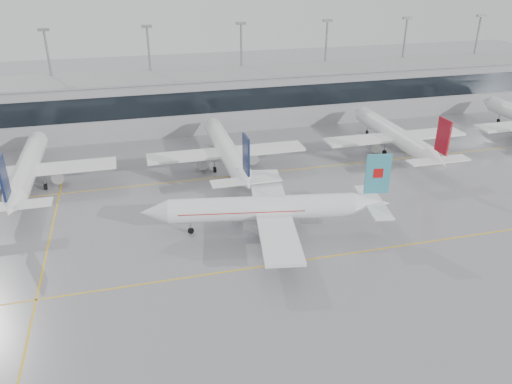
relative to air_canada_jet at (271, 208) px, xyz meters
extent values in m
plane|color=gray|center=(-1.42, -8.92, -3.65)|extent=(320.00, 320.00, 0.00)
cube|color=yellow|center=(-1.42, -8.92, -3.64)|extent=(120.00, 0.25, 0.01)
cube|color=yellow|center=(-1.42, 21.08, -3.64)|extent=(120.00, 0.25, 0.01)
cube|color=yellow|center=(-31.42, 6.08, -3.64)|extent=(0.25, 60.00, 0.01)
cube|color=#949498|center=(-1.42, 53.08, 2.35)|extent=(180.00, 15.00, 12.00)
cube|color=black|center=(-1.42, 45.53, 3.85)|extent=(180.00, 0.20, 5.00)
cube|color=gray|center=(-1.42, 53.08, 8.55)|extent=(182.00, 16.00, 0.40)
cylinder|color=gray|center=(-34.42, 59.08, 7.35)|extent=(0.50, 0.50, 22.00)
cube|color=gray|center=(-34.42, 59.08, 18.65)|extent=(2.40, 1.00, 0.60)
cylinder|color=gray|center=(-12.42, 59.08, 7.35)|extent=(0.50, 0.50, 22.00)
cube|color=gray|center=(-12.42, 59.08, 18.65)|extent=(2.40, 1.00, 0.60)
cylinder|color=gray|center=(9.58, 59.08, 7.35)|extent=(0.50, 0.50, 22.00)
cube|color=gray|center=(9.58, 59.08, 18.65)|extent=(2.40, 1.00, 0.60)
cylinder|color=gray|center=(31.58, 59.08, 7.35)|extent=(0.50, 0.50, 22.00)
cube|color=gray|center=(31.58, 59.08, 18.65)|extent=(2.40, 1.00, 0.60)
cylinder|color=gray|center=(53.58, 59.08, 7.35)|extent=(0.50, 0.50, 22.00)
cube|color=gray|center=(53.58, 59.08, 18.65)|extent=(2.40, 1.00, 0.60)
cylinder|color=gray|center=(75.58, 59.08, 7.35)|extent=(0.50, 0.50, 22.00)
cube|color=gray|center=(75.58, 59.08, 18.65)|extent=(2.40, 1.00, 0.60)
cylinder|color=white|center=(-1.26, 0.22, 0.08)|extent=(27.07, 8.11, 3.52)
cone|color=white|center=(-16.46, 2.89, 0.08)|extent=(4.55, 4.16, 3.52)
cone|color=white|center=(14.72, -2.58, 0.08)|extent=(6.12, 4.44, 3.52)
cube|color=white|center=(0.21, -0.04, -0.32)|extent=(9.96, 29.53, 0.45)
cube|color=white|center=(14.92, -2.62, 0.38)|extent=(4.69, 11.51, 0.25)
cube|color=teal|center=(15.12, -2.65, 4.85)|extent=(3.61, 0.97, 6.01)
cylinder|color=#A5A5A8|center=(-1.11, -4.68, -1.82)|extent=(3.91, 2.69, 2.10)
cylinder|color=#A5A5A8|center=(0.55, 4.78, -1.82)|extent=(3.91, 2.69, 2.10)
cylinder|color=gray|center=(-11.54, 2.03, -2.44)|extent=(0.20, 0.20, 1.52)
cylinder|color=black|center=(-11.54, 2.03, -3.20)|extent=(0.94, 0.45, 0.90)
cylinder|color=gray|center=(0.75, -2.77, -2.34)|extent=(0.24, 0.24, 1.52)
cylinder|color=black|center=(0.75, -2.77, -3.10)|extent=(1.16, 0.63, 1.10)
cylinder|color=gray|center=(1.65, 2.35, -2.34)|extent=(0.24, 0.24, 1.52)
cylinder|color=black|center=(1.65, 2.35, -3.10)|extent=(1.16, 0.63, 1.10)
cube|color=#B70F0F|center=(15.12, -2.65, 5.04)|extent=(1.46, 0.69, 1.40)
cube|color=#B70F0F|center=(-4.22, 0.74, 0.28)|extent=(18.34, 6.62, 0.12)
cylinder|color=white|center=(-36.42, 26.08, 0.15)|extent=(3.59, 27.36, 3.59)
cone|color=white|center=(-36.42, 41.76, 0.15)|extent=(3.59, 4.00, 3.59)
cone|color=white|center=(-36.42, 9.60, 0.15)|extent=(3.59, 5.60, 3.59)
cube|color=white|center=(-36.42, 24.58, -0.25)|extent=(29.64, 5.00, 0.45)
cube|color=white|center=(-36.42, 9.40, 0.45)|extent=(11.40, 2.80, 0.25)
cube|color=#101C43|center=(-36.42, 9.20, 5.01)|extent=(0.35, 3.60, 6.12)
cylinder|color=#A5A5A8|center=(-31.62, 25.08, -1.75)|extent=(2.10, 3.60, 2.10)
cylinder|color=gray|center=(-36.42, 36.76, -2.42)|extent=(0.20, 0.20, 1.56)
cylinder|color=black|center=(-36.42, 36.76, -3.20)|extent=(0.30, 0.90, 0.90)
cylinder|color=gray|center=(-39.02, 23.58, -2.32)|extent=(0.24, 0.24, 1.56)
cylinder|color=black|center=(-39.02, 23.58, -3.10)|extent=(0.45, 1.10, 1.10)
cylinder|color=gray|center=(-33.82, 23.58, -2.32)|extent=(0.24, 0.24, 1.56)
cylinder|color=black|center=(-33.82, 23.58, -3.10)|extent=(0.45, 1.10, 1.10)
cylinder|color=white|center=(-1.42, 26.08, 0.15)|extent=(3.59, 27.36, 3.59)
cone|color=white|center=(-1.42, 41.76, 0.15)|extent=(3.59, 4.00, 3.59)
cone|color=white|center=(-1.42, 9.60, 0.15)|extent=(3.59, 5.60, 3.59)
cube|color=white|center=(-1.42, 24.58, -0.25)|extent=(29.64, 5.00, 0.45)
cube|color=white|center=(-1.42, 9.40, 0.45)|extent=(11.40, 2.80, 0.25)
cube|color=#101C43|center=(-1.42, 9.20, 5.01)|extent=(0.35, 3.60, 6.12)
cylinder|color=#A5A5A8|center=(-6.22, 25.08, -1.75)|extent=(2.10, 3.60, 2.10)
cylinder|color=#A5A5A8|center=(3.38, 25.08, -1.75)|extent=(2.10, 3.60, 2.10)
cylinder|color=gray|center=(-1.42, 36.76, -2.42)|extent=(0.20, 0.20, 1.56)
cylinder|color=black|center=(-1.42, 36.76, -3.20)|extent=(0.30, 0.90, 0.90)
cylinder|color=gray|center=(-4.02, 23.58, -2.32)|extent=(0.24, 0.24, 1.56)
cylinder|color=black|center=(-4.02, 23.58, -3.10)|extent=(0.45, 1.10, 1.10)
cylinder|color=gray|center=(1.18, 23.58, -2.32)|extent=(0.24, 0.24, 1.56)
cylinder|color=black|center=(1.18, 23.58, -3.10)|extent=(0.45, 1.10, 1.10)
cylinder|color=white|center=(33.58, 26.08, 0.15)|extent=(3.59, 27.36, 3.59)
cone|color=white|center=(33.58, 41.76, 0.15)|extent=(3.59, 4.00, 3.59)
cone|color=white|center=(33.58, 9.60, 0.15)|extent=(3.59, 5.60, 3.59)
cube|color=white|center=(33.58, 24.58, -0.25)|extent=(29.64, 5.00, 0.45)
cube|color=white|center=(33.58, 9.40, 0.45)|extent=(11.40, 2.80, 0.25)
cube|color=maroon|center=(33.58, 9.20, 5.01)|extent=(0.35, 3.60, 6.12)
cylinder|color=#A5A5A8|center=(28.78, 25.08, -1.75)|extent=(2.10, 3.60, 2.10)
cylinder|color=#A5A5A8|center=(38.38, 25.08, -1.75)|extent=(2.10, 3.60, 2.10)
cylinder|color=gray|center=(33.58, 36.76, -2.42)|extent=(0.20, 0.20, 1.56)
cylinder|color=black|center=(33.58, 36.76, -3.20)|extent=(0.30, 0.90, 0.90)
cylinder|color=gray|center=(30.98, 23.58, -2.32)|extent=(0.24, 0.24, 1.56)
cylinder|color=black|center=(30.98, 23.58, -3.10)|extent=(0.45, 1.10, 1.10)
cylinder|color=gray|center=(36.18, 23.58, -2.32)|extent=(0.24, 0.24, 1.56)
cylinder|color=black|center=(36.18, 23.58, -3.10)|extent=(0.45, 1.10, 1.10)
cone|color=white|center=(68.58, 41.76, 0.15)|extent=(3.59, 4.00, 3.59)
cylinder|color=gray|center=(68.58, 36.76, -2.42)|extent=(0.20, 0.20, 1.56)
cylinder|color=black|center=(68.58, 36.76, -3.20)|extent=(0.30, 0.90, 0.90)
camera|label=1|loc=(-18.39, -61.65, 33.07)|focal=35.00mm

